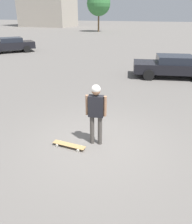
% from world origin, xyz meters
% --- Properties ---
extents(ground_plane, '(220.00, 220.00, 0.00)m').
position_xyz_m(ground_plane, '(0.00, 0.00, 0.00)').
color(ground_plane, slate).
extents(person, '(0.28, 0.58, 1.80)m').
position_xyz_m(person, '(0.00, 0.00, 1.13)').
color(person, '#4C4742').
rests_on(person, ground_plane).
extents(skateboard, '(0.26, 0.99, 0.09)m').
position_xyz_m(skateboard, '(-0.49, 0.64, 0.07)').
color(skateboard, tan).
rests_on(skateboard, ground_plane).
extents(car_parked_near, '(2.80, 4.79, 1.28)m').
position_xyz_m(car_parked_near, '(8.53, -1.46, 0.68)').
color(car_parked_near, black).
rests_on(car_parked_near, ground_plane).
extents(car_parked_far, '(4.62, 4.32, 1.38)m').
position_xyz_m(car_parked_far, '(12.36, 14.02, 0.74)').
color(car_parked_far, black).
rests_on(car_parked_far, ground_plane).
extents(tree_distant, '(4.76, 4.76, 7.74)m').
position_xyz_m(tree_distant, '(40.68, 15.77, 5.35)').
color(tree_distant, brown).
rests_on(tree_distant, ground_plane).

